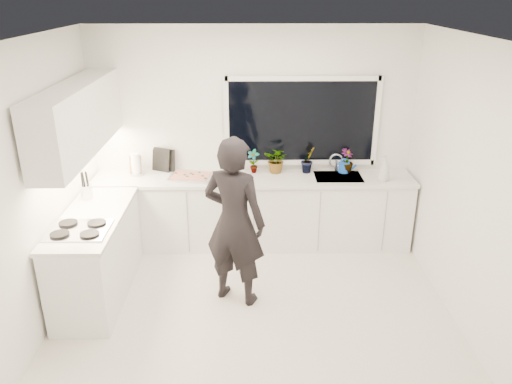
{
  "coord_description": "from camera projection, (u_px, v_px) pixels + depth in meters",
  "views": [
    {
      "loc": [
        -0.04,
        -4.31,
        3.09
      ],
      "look_at": [
        0.02,
        0.4,
        1.15
      ],
      "focal_mm": 35.0,
      "sensor_mm": 36.0,
      "label": 1
    }
  ],
  "objects": [
    {
      "name": "upper_cabinets",
      "position": [
        79.0,
        118.0,
        5.08
      ],
      "size": [
        0.34,
        2.1,
        0.7
      ],
      "primitive_type": "cube",
      "color": "white",
      "rests_on": "wall_left"
    },
    {
      "name": "picture_frame_large",
      "position": [
        166.0,
        160.0,
        6.31
      ],
      "size": [
        0.22,
        0.05,
        0.28
      ],
      "primitive_type": "cube",
      "rotation": [
        0.0,
        0.0,
        -0.16
      ],
      "color": "black",
      "rests_on": "countertop_back"
    },
    {
      "name": "soap_bottles",
      "position": [
        385.0,
        169.0,
        5.98
      ],
      "size": [
        0.16,
        0.16,
        0.32
      ],
      "color": "#D8BF66",
      "rests_on": "countertop_back"
    },
    {
      "name": "stovetop",
      "position": [
        79.0,
        229.0,
        4.79
      ],
      "size": [
        0.56,
        0.48,
        0.03
      ],
      "primitive_type": "cube",
      "color": "black",
      "rests_on": "countertop_left"
    },
    {
      "name": "wall_back",
      "position": [
        253.0,
        136.0,
        6.27
      ],
      "size": [
        4.0,
        0.02,
        2.7
      ],
      "primitive_type": "cube",
      "color": "white",
      "rests_on": "ground"
    },
    {
      "name": "floor",
      "position": [
        255.0,
        310.0,
        5.16
      ],
      "size": [
        4.0,
        3.5,
        0.02
      ],
      "primitive_type": "cube",
      "color": "beige",
      "rests_on": "ground"
    },
    {
      "name": "person",
      "position": [
        234.0,
        222.0,
        5.02
      ],
      "size": [
        0.77,
        0.65,
        1.79
      ],
      "primitive_type": "imported",
      "rotation": [
        0.0,
        0.0,
        2.74
      ],
      "color": "black",
      "rests_on": "floor"
    },
    {
      "name": "pizza_tray",
      "position": [
        191.0,
        177.0,
        6.11
      ],
      "size": [
        0.55,
        0.45,
        0.03
      ],
      "primitive_type": "cube",
      "rotation": [
        0.0,
        0.0,
        -0.17
      ],
      "color": "#B5B4B9",
      "rests_on": "countertop_back"
    },
    {
      "name": "herb_plants",
      "position": [
        293.0,
        160.0,
        6.24
      ],
      "size": [
        1.38,
        0.36,
        0.33
      ],
      "color": "#26662D",
      "rests_on": "countertop_back"
    },
    {
      "name": "utensil_crock",
      "position": [
        86.0,
        192.0,
        5.5
      ],
      "size": [
        0.17,
        0.17,
        0.16
      ],
      "primitive_type": "cylinder",
      "rotation": [
        0.0,
        0.0,
        0.43
      ],
      "color": "silver",
      "rests_on": "countertop_left"
    },
    {
      "name": "paper_towel_roll",
      "position": [
        136.0,
        165.0,
        6.18
      ],
      "size": [
        0.13,
        0.13,
        0.26
      ],
      "primitive_type": "cylinder",
      "rotation": [
        0.0,
        0.0,
        -0.25
      ],
      "color": "white",
      "rests_on": "countertop_back"
    },
    {
      "name": "countertop_back",
      "position": [
        253.0,
        179.0,
        6.15
      ],
      "size": [
        3.94,
        0.62,
        0.04
      ],
      "primitive_type": "cube",
      "color": "silver",
      "rests_on": "base_cabinets_back"
    },
    {
      "name": "watering_can",
      "position": [
        344.0,
        167.0,
        6.29
      ],
      "size": [
        0.17,
        0.17,
        0.13
      ],
      "primitive_type": "cylinder",
      "rotation": [
        0.0,
        0.0,
        0.25
      ],
      "color": "blue",
      "rests_on": "countertop_back"
    },
    {
      "name": "picture_frame_small",
      "position": [
        161.0,
        160.0,
        6.3
      ],
      "size": [
        0.24,
        0.12,
        0.3
      ],
      "primitive_type": "cube",
      "rotation": [
        0.0,
        0.0,
        -0.43
      ],
      "color": "black",
      "rests_on": "countertop_back"
    },
    {
      "name": "wall_right",
      "position": [
        469.0,
        187.0,
        4.67
      ],
      "size": [
        0.02,
        3.5,
        2.7
      ],
      "primitive_type": "cube",
      "color": "white",
      "rests_on": "ground"
    },
    {
      "name": "ceiling",
      "position": [
        254.0,
        36.0,
        4.13
      ],
      "size": [
        4.0,
        3.5,
        0.02
      ],
      "primitive_type": "cube",
      "color": "white",
      "rests_on": "wall_back"
    },
    {
      "name": "base_cabinets_left",
      "position": [
        97.0,
        256.0,
        5.3
      ],
      "size": [
        0.58,
        1.6,
        0.88
      ],
      "primitive_type": "cube",
      "color": "white",
      "rests_on": "floor"
    },
    {
      "name": "knife_block",
      "position": [
        136.0,
        165.0,
        6.22
      ],
      "size": [
        0.14,
        0.11,
        0.22
      ],
      "primitive_type": "cube",
      "rotation": [
        0.0,
        0.0,
        0.05
      ],
      "color": "#9A6448",
      "rests_on": "countertop_back"
    },
    {
      "name": "countertop_left",
      "position": [
        92.0,
        217.0,
        5.12
      ],
      "size": [
        0.62,
        1.6,
        0.04
      ],
      "primitive_type": "cube",
      "color": "silver",
      "rests_on": "base_cabinets_left"
    },
    {
      "name": "base_cabinets_back",
      "position": [
        253.0,
        212.0,
        6.33
      ],
      "size": [
        3.92,
        0.58,
        0.88
      ],
      "primitive_type": "cube",
      "color": "white",
      "rests_on": "floor"
    },
    {
      "name": "pizza",
      "position": [
        191.0,
        176.0,
        6.1
      ],
      "size": [
        0.5,
        0.4,
        0.01
      ],
      "primitive_type": "cube",
      "rotation": [
        0.0,
        0.0,
        -0.17
      ],
      "color": "red",
      "rests_on": "pizza_tray"
    },
    {
      "name": "window",
      "position": [
        302.0,
        121.0,
        6.17
      ],
      "size": [
        1.8,
        0.02,
        1.0
      ],
      "primitive_type": "cube",
      "color": "black",
      "rests_on": "wall_back"
    },
    {
      "name": "sink",
      "position": [
        338.0,
        180.0,
        6.18
      ],
      "size": [
        0.58,
        0.42,
        0.14
      ],
      "primitive_type": "cube",
      "color": "silver",
      "rests_on": "countertop_back"
    },
    {
      "name": "wall_left",
      "position": [
        38.0,
        189.0,
        4.62
      ],
      "size": [
        0.02,
        3.5,
        2.7
      ],
      "primitive_type": "cube",
      "color": "white",
      "rests_on": "ground"
    },
    {
      "name": "faucet",
      "position": [
        336.0,
        163.0,
        6.31
      ],
      "size": [
        0.03,
        0.03,
        0.22
      ],
      "primitive_type": "cylinder",
      "color": "silver",
      "rests_on": "countertop_back"
    }
  ]
}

